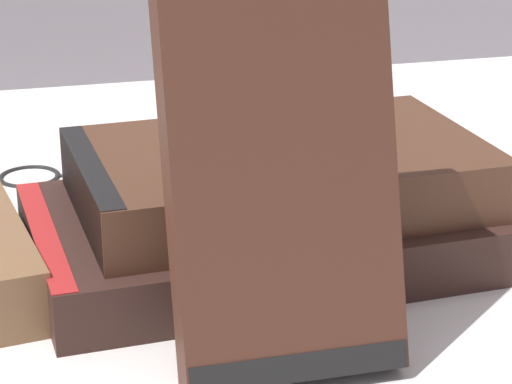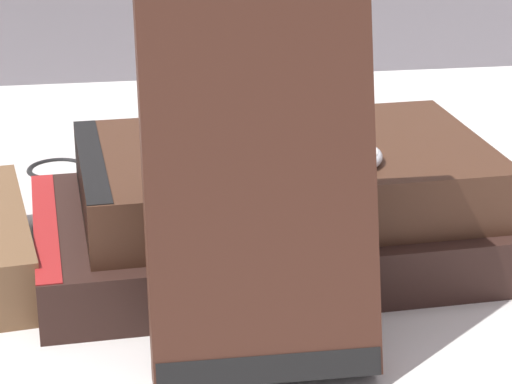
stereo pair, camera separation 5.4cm
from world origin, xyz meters
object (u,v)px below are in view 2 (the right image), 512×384
book_flat_bottom (250,234)px  pocket_watch (333,155)px  book_flat_top (274,175)px  reading_glasses (94,168)px  book_leaning_front (259,192)px

book_flat_bottom → pocket_watch: bearing=-33.6°
book_flat_top → reading_glasses: 0.18m
book_flat_bottom → pocket_watch: size_ratio=4.67×
pocket_watch → reading_glasses: (-0.12, 0.18, -0.06)m
book_flat_bottom → book_leaning_front: 0.12m
book_leaning_front → pocket_watch: size_ratio=3.23×
book_flat_top → reading_glasses: bearing=119.2°
book_flat_bottom → book_flat_top: bearing=13.0°
book_flat_top → pocket_watch: pocket_watch is taller
book_flat_top → pocket_watch: 0.04m
book_flat_top → book_leaning_front: size_ratio=1.30×
reading_glasses → book_flat_bottom: bearing=-50.8°
pocket_watch → book_leaning_front: bearing=-121.9°
book_flat_top → pocket_watch: size_ratio=4.20×
book_leaning_front → reading_glasses: 0.28m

